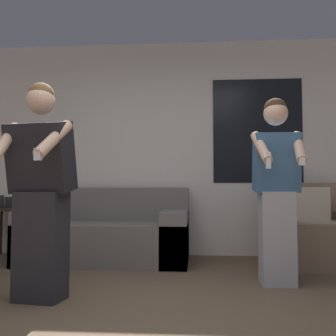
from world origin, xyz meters
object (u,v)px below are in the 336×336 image
(armchair, at_px, (313,236))
(person_right, at_px, (277,188))
(person_left, at_px, (41,191))
(side_table, at_px, (9,215))
(couch, at_px, (107,235))

(armchair, height_order, person_right, person_right)
(armchair, relative_size, person_right, 0.58)
(armchair, xyz_separation_m, person_left, (-2.39, -1.57, 0.48))
(armchair, bearing_deg, person_left, -146.81)
(side_table, bearing_deg, person_right, -22.89)
(couch, distance_m, person_right, 2.06)
(couch, xyz_separation_m, person_left, (-0.12, -1.64, 0.51))
(couch, xyz_separation_m, person_right, (1.71, -1.02, 0.53))
(person_left, distance_m, person_right, 1.93)
(couch, relative_size, person_right, 1.15)
(side_table, distance_m, person_left, 2.23)
(side_table, relative_size, person_left, 0.46)
(armchair, distance_m, person_right, 1.21)
(armchair, distance_m, side_table, 3.57)
(side_table, height_order, person_left, person_left)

